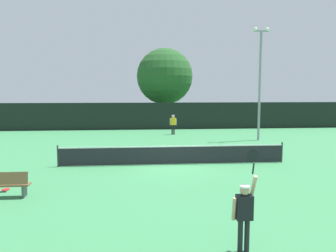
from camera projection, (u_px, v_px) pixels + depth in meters
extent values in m
plane|color=#387F4C|center=(173.00, 164.00, 17.12)|extent=(120.00, 120.00, 0.00)
cube|color=#232328|center=(173.00, 155.00, 17.07)|extent=(11.51, 0.03, 0.91)
cube|color=white|center=(173.00, 146.00, 17.02)|extent=(11.51, 0.04, 0.06)
cylinder|color=#333338|center=(58.00, 156.00, 16.55)|extent=(0.08, 0.08, 1.07)
cylinder|color=#333338|center=(282.00, 152.00, 17.57)|extent=(0.08, 0.08, 1.07)
cube|color=black|center=(156.00, 116.00, 32.50)|extent=(39.71, 0.12, 2.60)
cube|color=black|center=(244.00, 207.00, 7.72)|extent=(0.38, 0.22, 0.58)
sphere|color=tan|center=(245.00, 191.00, 7.67)|extent=(0.22, 0.22, 0.22)
cylinder|color=white|center=(245.00, 187.00, 7.66)|extent=(0.23, 0.23, 0.04)
cylinder|color=black|center=(240.00, 236.00, 7.78)|extent=(0.12, 0.12, 0.79)
cylinder|color=black|center=(247.00, 236.00, 7.80)|extent=(0.12, 0.12, 0.79)
cylinder|color=tan|center=(234.00, 209.00, 7.70)|extent=(0.09, 0.17, 0.56)
cylinder|color=tan|center=(254.00, 185.00, 7.77)|extent=(0.09, 0.31, 0.53)
cylinder|color=black|center=(253.00, 168.00, 7.79)|extent=(0.04, 0.11, 0.28)
ellipsoid|color=black|center=(253.00, 156.00, 7.81)|extent=(0.30, 0.13, 0.36)
cube|color=yellow|center=(173.00, 121.00, 28.63)|extent=(0.38, 0.22, 0.61)
sphere|color=beige|center=(173.00, 117.00, 28.58)|extent=(0.23, 0.23, 0.23)
cylinder|color=white|center=(173.00, 115.00, 28.57)|extent=(0.25, 0.25, 0.04)
cylinder|color=black|center=(172.00, 130.00, 28.70)|extent=(0.12, 0.12, 0.83)
cylinder|color=black|center=(174.00, 130.00, 28.71)|extent=(0.12, 0.12, 0.83)
cylinder|color=beige|center=(170.00, 122.00, 28.61)|extent=(0.09, 0.17, 0.58)
cylinder|color=beige|center=(176.00, 122.00, 28.65)|extent=(0.09, 0.16, 0.58)
sphere|color=#CCE033|center=(129.00, 153.00, 20.03)|extent=(0.07, 0.07, 0.07)
cylinder|color=black|center=(2.00, 192.00, 12.40)|extent=(0.28, 0.04, 0.04)
ellipsoid|color=red|center=(6.00, 189.00, 12.71)|extent=(0.28, 0.36, 0.04)
cube|color=brown|center=(4.00, 185.00, 11.78)|extent=(1.80, 0.40, 0.06)
cube|color=brown|center=(1.00, 179.00, 11.57)|extent=(1.80, 0.12, 0.44)
cube|color=#4C4C51|center=(24.00, 191.00, 11.86)|extent=(0.08, 0.36, 0.45)
cylinder|color=gray|center=(260.00, 87.00, 25.04)|extent=(0.18, 0.18, 8.08)
cube|color=gray|center=(261.00, 31.00, 24.61)|extent=(1.10, 0.10, 0.10)
sphere|color=#F2EDCC|center=(255.00, 29.00, 24.56)|extent=(0.28, 0.28, 0.28)
sphere|color=#F2EDCC|center=(267.00, 29.00, 24.64)|extent=(0.28, 0.28, 0.28)
cylinder|color=brown|center=(165.00, 111.00, 36.71)|extent=(0.56, 0.56, 3.02)
sphere|color=#235123|center=(165.00, 76.00, 36.31)|extent=(6.07, 6.07, 6.07)
cube|color=#B7B7BC|center=(130.00, 119.00, 37.79)|extent=(2.09, 4.28, 0.90)
cube|color=#2D333D|center=(130.00, 112.00, 37.41)|extent=(1.80, 2.28, 0.64)
cylinder|color=black|center=(123.00, 120.00, 39.13)|extent=(0.22, 0.60, 0.60)
cylinder|color=black|center=(138.00, 120.00, 39.28)|extent=(0.22, 0.60, 0.60)
cylinder|color=black|center=(122.00, 122.00, 36.36)|extent=(0.22, 0.60, 0.60)
cylinder|color=black|center=(138.00, 122.00, 36.51)|extent=(0.22, 0.60, 0.60)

